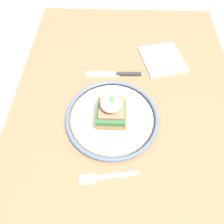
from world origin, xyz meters
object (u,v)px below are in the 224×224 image
object	(u,v)px
sandwich	(112,110)
fork	(106,177)
knife	(118,74)
plate	(112,118)
napkin	(163,59)

from	to	relation	value
sandwich	fork	world-z (taller)	sandwich
sandwich	knife	distance (m)	0.17
plate	sandwich	size ratio (longest dim) A/B	2.97
fork	napkin	size ratio (longest dim) A/B	0.99
knife	napkin	xyz separation A→B (m)	(0.07, -0.14, 0.00)
napkin	fork	bearing A→B (deg)	157.05
plate	fork	xyz separation A→B (m)	(-0.16, 0.01, -0.01)
plate	fork	bearing A→B (deg)	176.98
sandwich	fork	xyz separation A→B (m)	(-0.16, 0.01, -0.04)
sandwich	napkin	distance (m)	0.29
sandwich	napkin	size ratio (longest dim) A/B	0.60
fork	napkin	world-z (taller)	napkin
sandwich	napkin	bearing A→B (deg)	-34.10
plate	fork	world-z (taller)	plate
sandwich	knife	bearing A→B (deg)	-5.02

